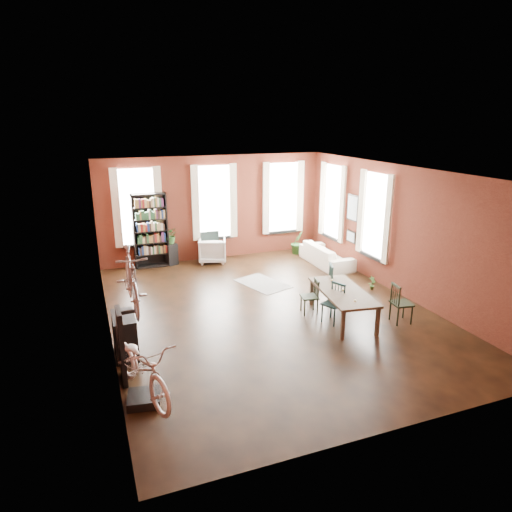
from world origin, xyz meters
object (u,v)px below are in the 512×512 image
dining_table (342,305)px  console_table (125,335)px  dining_chair_b (309,297)px  plant_stand (171,254)px  dining_chair_a (333,304)px  bike_trainer (144,399)px  bookshelf (151,231)px  white_armchair (212,249)px  cream_sofa (327,252)px  dining_chair_d (338,284)px  bicycle_floor (140,340)px  dining_chair_c (402,303)px

dining_table → console_table: 4.62m
dining_chair_b → plant_stand: (-2.26, 4.71, -0.08)m
dining_chair_a → bike_trainer: 4.53m
dining_table → bookshelf: bookshelf is taller
bike_trainer → dining_chair_a: bearing=19.9°
white_armchair → console_table: bearing=75.3°
dining_chair_a → bike_trainer: (-4.25, -1.53, -0.36)m
dining_table → plant_stand: dining_table is taller
white_armchair → console_table: 5.87m
dining_chair_a → plant_stand: size_ratio=1.33×
bookshelf → console_table: size_ratio=2.75×
dining_table → dining_chair_a: bearing=-159.4°
dining_chair_a → plant_stand: (-2.52, 5.32, -0.11)m
dining_table → cream_sofa: size_ratio=0.95×
dining_chair_d → console_table: 5.07m
plant_stand → bicycle_floor: 7.12m
dining_chair_c → bicycle_floor: bicycle_floor is taller
dining_chair_b → console_table: dining_chair_b is taller
console_table → plant_stand: size_ratio=1.23×
dining_chair_a → dining_chair_c: (1.39, -0.53, 0.01)m
console_table → plant_stand: 5.52m
console_table → dining_table: bearing=-0.8°
console_table → bicycle_floor: bicycle_floor is taller
bike_trainer → console_table: 1.69m
bookshelf → cream_sofa: (4.95, -1.70, -0.69)m
dining_chair_c → console_table: bearing=91.3°
cream_sofa → bicycle_floor: bicycle_floor is taller
dining_chair_c → white_armchair: bearing=33.0°
dining_chair_b → cream_sofa: 3.69m
dining_table → plant_stand: bearing=125.8°
dining_chair_b → cream_sofa: bearing=155.8°
dining_table → bike_trainer: bearing=-152.6°
bike_trainer → bicycle_floor: bearing=-48.0°
bike_trainer → plant_stand: 7.08m
bike_trainer → bicycle_floor: size_ratio=0.26×
bicycle_floor → cream_sofa: bearing=23.9°
bookshelf → white_armchair: bookshelf is taller
dining_chair_b → bookshelf: (-2.82, 4.71, 0.70)m
dining_chair_d → bike_trainer: size_ratio=1.95×
bookshelf → dining_table: bearing=-57.6°
bike_trainer → dining_table: bearing=19.4°
dining_chair_d → white_armchair: 4.65m
bookshelf → plant_stand: 0.95m
dining_chair_b → bicycle_floor: 4.58m
dining_chair_b → dining_chair_d: (0.91, 0.28, 0.08)m
cream_sofa → bike_trainer: size_ratio=4.20×
dining_chair_a → bicycle_floor: size_ratio=0.46×
plant_stand → dining_table: bearing=-62.1°
dining_chair_a → bicycle_floor: bearing=-94.1°
dining_table → plant_stand: 5.96m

